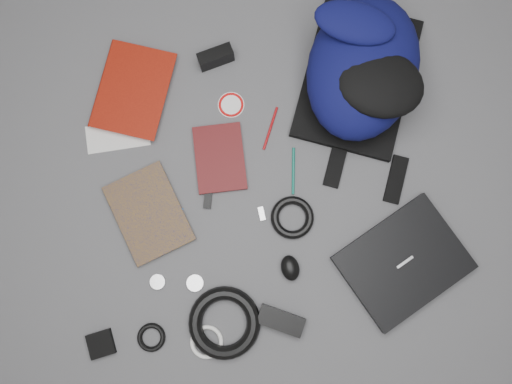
{
  "coord_description": "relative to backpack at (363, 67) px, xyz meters",
  "views": [
    {
      "loc": [
        -0.01,
        -0.2,
        1.52
      ],
      "look_at": [
        0.0,
        0.0,
        0.02
      ],
      "focal_mm": 35.0,
      "sensor_mm": 36.0,
      "label": 1
    }
  ],
  "objects": [
    {
      "name": "power_cord_coil",
      "position": [
        -0.46,
        -0.72,
        -0.09
      ],
      "size": [
        0.25,
        0.25,
        0.04
      ],
      "primitive_type": "torus",
      "rotation": [
        0.0,
        0.0,
        0.17
      ],
      "color": "black",
      "rests_on": "ground"
    },
    {
      "name": "comic_book",
      "position": [
        -0.76,
        -0.41,
        -0.1
      ],
      "size": [
        0.28,
        0.32,
        0.02
      ],
      "primitive_type": "imported",
      "rotation": [
        0.0,
        0.0,
        0.38
      ],
      "color": "#A36F0B",
      "rests_on": "ground"
    },
    {
      "name": "power_brick",
      "position": [
        -0.3,
        -0.72,
        -0.09
      ],
      "size": [
        0.15,
        0.11,
        0.03
      ],
      "primitive_type": "cube",
      "rotation": [
        0.0,
        0.0,
        -0.41
      ],
      "color": "black",
      "rests_on": "ground"
    },
    {
      "name": "earbud_coil",
      "position": [
        -0.68,
        -0.75,
        -0.1
      ],
      "size": [
        0.11,
        0.11,
        0.02
      ],
      "primitive_type": "torus",
      "rotation": [
        0.0,
        0.0,
        0.43
      ],
      "color": "black",
      "rests_on": "ground"
    },
    {
      "name": "id_badge",
      "position": [
        -0.61,
        -0.4,
        -0.1
      ],
      "size": [
        0.09,
        0.11,
        0.0
      ],
      "primitive_type": "cube",
      "rotation": [
        0.0,
        0.0,
        -0.37
      ],
      "color": "blue",
      "rests_on": "ground"
    },
    {
      "name": "textbook_red",
      "position": [
        -0.81,
        0.04,
        -0.09
      ],
      "size": [
        0.29,
        0.34,
        0.03
      ],
      "primitive_type": "imported",
      "rotation": [
        0.0,
        0.0,
        -0.3
      ],
      "color": "maroon",
      "rests_on": "ground"
    },
    {
      "name": "backpack",
      "position": [
        0.0,
        0.0,
        0.0
      ],
      "size": [
        0.5,
        0.59,
        0.21
      ],
      "primitive_type": null,
      "rotation": [
        0.0,
        0.0,
        -0.34
      ],
      "color": "#080934",
      "rests_on": "ground"
    },
    {
      "name": "pen_red",
      "position": [
        -0.28,
        -0.14,
        -0.1
      ],
      "size": [
        0.06,
        0.13,
        0.01
      ],
      "primitive_type": "cylinder",
      "rotation": [
        1.57,
        0.0,
        -0.38
      ],
      "color": "#990B0F",
      "rests_on": "ground"
    },
    {
      "name": "white_cable_coil",
      "position": [
        -0.52,
        -0.77,
        -0.1
      ],
      "size": [
        0.1,
        0.1,
        0.01
      ],
      "primitive_type": "torus",
      "rotation": [
        0.0,
        0.0,
        -0.0
      ],
      "color": "white",
      "rests_on": "ground"
    },
    {
      "name": "mouse",
      "position": [
        -0.26,
        -0.57,
        -0.09
      ],
      "size": [
        0.07,
        0.08,
        0.04
      ],
      "primitive_type": "ellipsoid",
      "rotation": [
        0.0,
        0.0,
        0.16
      ],
      "color": "black",
      "rests_on": "ground"
    },
    {
      "name": "laptop",
      "position": [
        0.08,
        -0.58,
        -0.09
      ],
      "size": [
        0.43,
        0.41,
        0.03
      ],
      "primitive_type": "cube",
      "rotation": [
        0.0,
        0.0,
        0.53
      ],
      "color": "black",
      "rests_on": "ground"
    },
    {
      "name": "dvd_case",
      "position": [
        -0.45,
        -0.22,
        -0.1
      ],
      "size": [
        0.16,
        0.22,
        0.02
      ],
      "primitive_type": "cube",
      "rotation": [
        0.0,
        0.0,
        0.05
      ],
      "color": "#400C0D",
      "rests_on": "ground"
    },
    {
      "name": "headphone_left",
      "position": [
        -0.66,
        -0.59,
        -0.1
      ],
      "size": [
        0.05,
        0.05,
        0.01
      ],
      "primitive_type": "cylinder",
      "rotation": [
        0.0,
        0.0,
        -0.12
      ],
      "color": "silver",
      "rests_on": "ground"
    },
    {
      "name": "envelope",
      "position": [
        -0.76,
        -0.13,
        -0.1
      ],
      "size": [
        0.2,
        0.1,
        0.0
      ],
      "primitive_type": "cube",
      "rotation": [
        0.0,
        0.0,
        0.08
      ],
      "color": "silver",
      "rests_on": "ground"
    },
    {
      "name": "compact_camera",
      "position": [
        -0.44,
        0.09,
        -0.07
      ],
      "size": [
        0.12,
        0.07,
        0.06
      ],
      "primitive_type": "cube",
      "rotation": [
        0.0,
        0.0,
        0.29
      ],
      "color": "black",
      "rests_on": "ground"
    },
    {
      "name": "sticker_disc",
      "position": [
        -0.4,
        -0.05,
        -0.1
      ],
      "size": [
        0.09,
        0.09,
        0.0
      ],
      "primitive_type": "cylinder",
      "rotation": [
        0.0,
        0.0,
        -0.13
      ],
      "color": "white",
      "rests_on": "ground"
    },
    {
      "name": "usb_black",
      "position": [
        -0.49,
        -0.34,
        -0.1
      ],
      "size": [
        0.03,
        0.07,
        0.01
      ],
      "primitive_type": "cube",
      "rotation": [
        0.0,
        0.0,
        -0.17
      ],
      "color": "black",
      "rests_on": "ground"
    },
    {
      "name": "usb_silver",
      "position": [
        -0.33,
        -0.4,
        -0.1
      ],
      "size": [
        0.02,
        0.04,
        0.01
      ],
      "primitive_type": "cube",
      "rotation": [
        0.0,
        0.0,
        0.14
      ],
      "color": "#BDBDBF",
      "rests_on": "ground"
    },
    {
      "name": "cable_coil",
      "position": [
        -0.24,
        -0.42,
        -0.09
      ],
      "size": [
        0.17,
        0.17,
        0.03
      ],
      "primitive_type": "torus",
      "rotation": [
        0.0,
        0.0,
        -0.39
      ],
      "color": "black",
      "rests_on": "ground"
    },
    {
      "name": "ground",
      "position": [
        -0.34,
        -0.34,
        -0.11
      ],
      "size": [
        4.0,
        4.0,
        0.0
      ],
      "primitive_type": "plane",
      "color": "#4F4F51",
      "rests_on": "ground"
    },
    {
      "name": "pen_teal",
      "position": [
        -0.22,
        -0.28,
        -0.1
      ],
      "size": [
        0.02,
        0.15,
        0.01
      ],
      "primitive_type": "cylinder",
      "rotation": [
        1.57,
        0.0,
        -0.1
      ],
      "color": "#0A614E",
      "rests_on": "ground"
    },
    {
      "name": "pouch",
      "position": [
        -0.83,
        -0.75,
        -0.1
      ],
      "size": [
        0.09,
        0.09,
        0.02
      ],
      "primitive_type": "cube",
      "rotation": [
        0.0,
        0.0,
        0.22
      ],
      "color": "black",
      "rests_on": "ground"
    },
    {
      "name": "headphone_right",
      "position": [
        -0.55,
        -0.6,
        -0.1
      ],
      "size": [
        0.06,
        0.06,
        0.01
      ],
      "primitive_type": "cylinder",
      "rotation": [
        0.0,
        0.0,
        0.2
      ],
      "color": "silver",
      "rests_on": "ground"
    }
  ]
}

